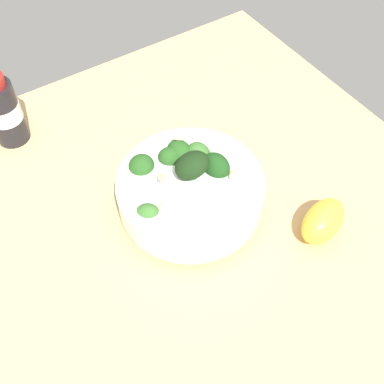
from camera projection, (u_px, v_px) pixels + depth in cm
name	position (u px, v px, depth cm)	size (l,w,h in cm)	color
ground_plane	(191.00, 218.00, 67.59)	(69.56, 69.56, 4.95)	tan
bowl_of_broccoli	(191.00, 191.00, 62.51)	(19.26, 19.26, 10.54)	white
lemon_wedge	(323.00, 221.00, 61.25)	(7.46, 4.46, 5.03)	yellow
bottle_tall	(3.00, 111.00, 69.34)	(5.00, 5.00, 11.60)	black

